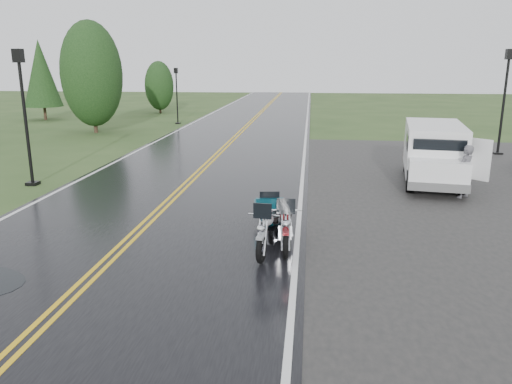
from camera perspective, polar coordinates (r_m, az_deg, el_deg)
ground at (r=10.81m, az=-16.24°, el=-7.39°), size 120.00×120.00×0.00m
road at (r=20.04m, az=-5.51°, el=3.22°), size 8.00×100.00×0.04m
motorcycle_red at (r=10.10m, az=3.41°, el=-4.67°), size 0.90×2.12×1.22m
motorcycle_teal at (r=11.04m, az=1.57°, el=-3.19°), size 0.96×2.01×1.14m
motorcycle_silver at (r=9.86m, az=0.61°, el=-5.22°), size 1.01×2.11×1.20m
van_white at (r=16.11m, az=17.38°, el=3.35°), size 2.63×5.27×1.98m
person_at_van at (r=15.98m, az=22.75°, el=2.06°), size 0.68×0.67×1.58m
lamp_post_near_left at (r=17.81m, az=-24.86°, el=7.65°), size 0.38×0.38×4.41m
lamp_post_far_left at (r=33.73m, az=-9.03°, el=10.80°), size 0.31×0.31×3.67m
lamp_post_far_right at (r=24.30m, az=26.45°, el=9.15°), size 0.39×0.39×4.56m
tree_left_mid at (r=30.43m, az=-18.19°, el=11.48°), size 3.43×3.43×5.36m
tree_left_far at (r=41.39m, az=-10.98°, el=11.26°), size 2.28×2.28×3.50m
pine_left_far at (r=38.74m, az=-23.29°, el=11.56°), size 2.59×2.59×5.39m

